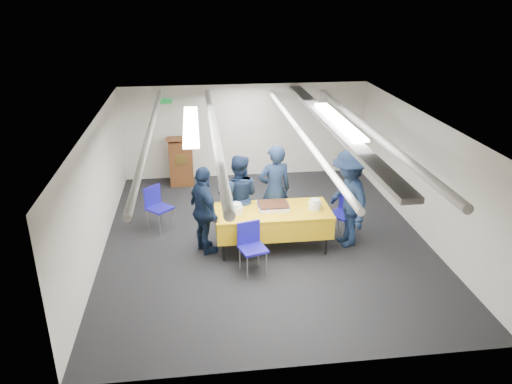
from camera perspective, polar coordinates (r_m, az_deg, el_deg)
ground at (r=9.60m, az=1.04°, el=-5.28°), size 7.00×7.00×0.00m
room_shell at (r=9.30m, az=1.33°, el=5.86°), size 6.00×7.00×2.30m
serving_table at (r=9.01m, az=1.92°, el=-3.28°), size 2.07×0.95×0.77m
sheet_cake at (r=8.97m, az=1.97°, el=-1.59°), size 0.56×0.44×0.10m
plate_stack_left at (r=8.76m, az=-2.30°, el=-1.92°), size 0.24×0.24×0.18m
plate_stack_right at (r=8.98m, az=6.75°, el=-1.44°), size 0.23×0.23×0.18m
podium at (r=12.09m, az=-8.55°, el=3.65°), size 0.62×0.53×1.25m
chair_near at (r=8.33m, az=-0.58°, el=-5.77°), size 0.52×0.52×0.87m
chair_right at (r=9.67m, az=10.07°, el=-1.93°), size 0.59×0.59×0.87m
chair_left at (r=9.95m, az=-11.32°, el=-1.29°), size 0.59×0.59×0.87m
sailor_a at (r=9.44m, az=2.14°, el=0.18°), size 0.71×0.53×1.79m
sailor_b at (r=9.30m, az=-2.03°, el=-0.62°), size 0.91×0.76×1.65m
sailor_c at (r=8.83m, az=-5.94°, el=-2.14°), size 0.75×1.03×1.63m
sailor_d at (r=9.17m, az=10.50°, el=-0.75°), size 0.85×1.27×1.83m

